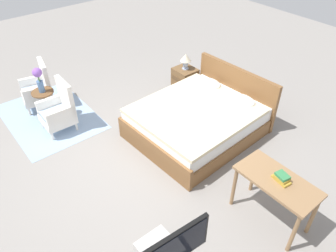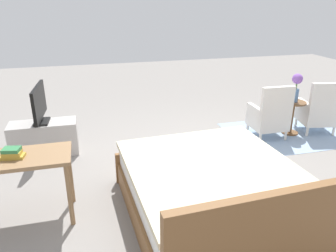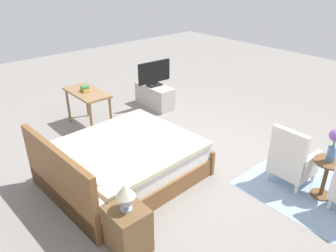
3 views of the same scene
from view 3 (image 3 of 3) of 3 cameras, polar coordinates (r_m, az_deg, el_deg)
The scene contains 12 objects.
ground_plane at distance 5.65m, azimuth 2.98°, elevation -5.13°, with size 16.00×16.00×0.00m, color gray.
floor_rug at distance 5.22m, azimuth 24.95°, elevation -10.90°, with size 2.10×1.50×0.01m.
bed at distance 4.95m, azimuth -8.09°, elevation -6.35°, with size 1.87×2.21×0.96m.
armchair_by_window_right at distance 5.12m, azimuth 20.75°, elevation -5.66°, with size 0.55×0.55×0.92m.
side_table at distance 5.04m, azimuth 25.79°, elevation -7.58°, with size 0.40×0.40×0.58m.
flower_vase at distance 4.79m, azimuth 26.98°, elevation -2.52°, with size 0.17×0.17×0.48m.
nightstand at distance 3.88m, azimuth -6.97°, elevation -17.44°, with size 0.44×0.41×0.58m.
table_lamp at distance 3.55m, azimuth -7.44°, elevation -11.59°, with size 0.22×0.22×0.33m.
tv_stand at distance 7.46m, azimuth -2.33°, elevation 5.24°, with size 0.96×0.40×0.50m.
tv_flatscreen at distance 7.28m, azimuth -2.42°, elevation 9.18°, with size 0.22×0.81×0.55m.
vanity_desk at distance 6.56m, azimuth -13.87°, elevation 4.95°, with size 1.04×0.52×0.74m.
book_stack at distance 6.52m, azimuth -14.27°, elevation 6.29°, with size 0.24×0.16×0.10m.
Camera 3 is at (-3.42, 3.36, 2.98)m, focal length 35.00 mm.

